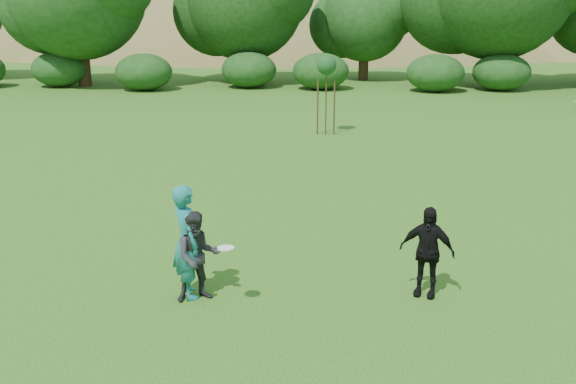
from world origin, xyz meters
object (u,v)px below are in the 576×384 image
player_grey (198,256)px  player_black (427,251)px  player_teal (187,241)px  sapling (327,67)px

player_grey → player_black: 3.74m
player_teal → player_black: bearing=-114.8°
player_grey → player_black: bearing=-14.8°
player_grey → player_black: (3.72, 0.39, 0.02)m
player_teal → player_black: size_ratio=1.24×
player_grey → player_black: size_ratio=0.98×
player_black → player_grey: bearing=-154.6°
player_black → sapling: sapling is taller
player_grey → sapling: bearing=60.7°
player_teal → player_grey: (0.20, -0.13, -0.20)m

